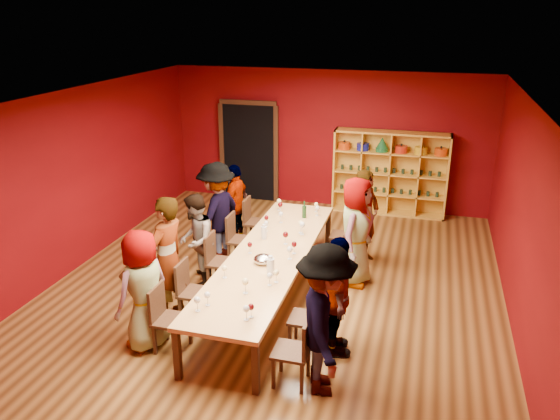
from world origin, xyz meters
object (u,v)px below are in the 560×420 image
object	(u,v)px
tasting_table	(269,257)
person_right_0	(325,321)
person_left_1	(167,259)
person_left_4	(236,204)
spittoon_bowl	(263,259)
person_right_1	(337,297)
chair_person_left_2	(217,258)
chair_person_left_3	(237,236)
chair_person_right_1	(312,315)
chair_person_left_1	(190,288)
person_left_3	(217,213)
person_left_2	(196,241)
wine_bottle	(304,211)
chair_person_right_3	(339,252)
person_right_3	(356,232)
chair_person_left_0	(165,315)
shelving_unit	(390,169)
person_right_4	(366,217)
chair_person_right_0	(298,348)
chair_person_right_4	(347,233)
chair_person_left_4	(253,219)
person_left_0	(143,290)

from	to	relation	value
tasting_table	person_right_0	size ratio (longest dim) A/B	2.47
person_left_1	person_left_4	xyz separation A→B (m)	(-0.01, 2.80, -0.15)
person_right_0	spittoon_bowl	size ratio (longest dim) A/B	6.78
person_right_1	chair_person_left_2	bearing A→B (deg)	42.18
chair_person_left_3	chair_person_right_1	world-z (taller)	same
chair_person_left_1	chair_person_right_1	size ratio (longest dim) A/B	1.00
person_left_3	person_left_2	bearing A→B (deg)	12.76
wine_bottle	chair_person_right_3	bearing A→B (deg)	-44.16
person_left_4	person_right_3	xyz separation A→B (m)	(2.40, -1.05, 0.13)
chair_person_left_2	person_left_4	distance (m)	1.83
chair_person_left_0	wine_bottle	bearing A→B (deg)	71.76
chair_person_left_1	wine_bottle	bearing A→B (deg)	66.78
shelving_unit	chair_person_left_2	size ratio (longest dim) A/B	2.70
chair_person_left_1	spittoon_bowl	distance (m)	1.11
person_left_1	person_right_1	distance (m)	2.46
chair_person_left_1	person_right_4	xyz separation A→B (m)	(2.13, 2.61, 0.34)
chair_person_right_0	tasting_table	bearing A→B (deg)	116.04
chair_person_left_3	chair_person_right_4	world-z (taller)	same
tasting_table	person_left_1	size ratio (longest dim) A/B	2.46
person_left_2	wine_bottle	bearing A→B (deg)	121.52
chair_person_left_0	person_right_1	world-z (taller)	person_right_1
person_right_3	spittoon_bowl	size ratio (longest dim) A/B	6.61
person_right_1	chair_person_left_4	bearing A→B (deg)	17.79
chair_person_right_0	chair_person_left_3	bearing A→B (deg)	121.87
person_left_1	person_left_4	distance (m)	2.81
chair_person_left_0	spittoon_bowl	xyz separation A→B (m)	(0.91, 1.29, 0.32)
person_left_4	chair_person_right_1	xyz separation A→B (m)	(2.14, -3.05, -0.27)
chair_person_left_4	person_right_4	bearing A→B (deg)	-5.24
chair_person_left_0	person_right_1	bearing A→B (deg)	13.38
chair_person_left_2	chair_person_right_0	xyz separation A→B (m)	(1.82, -2.01, 0.00)
person_left_2	person_right_0	bearing A→B (deg)	36.45
chair_person_left_1	person_right_0	distance (m)	2.38
tasting_table	chair_person_right_1	size ratio (longest dim) A/B	5.06
chair_person_left_0	chair_person_right_4	distance (m)	3.82
person_left_1	chair_person_right_3	world-z (taller)	person_left_1
person_left_0	person_left_1	bearing A→B (deg)	-156.29
person_left_1	person_right_3	world-z (taller)	person_left_1
person_right_1	person_left_2	bearing A→B (deg)	45.84
chair_person_right_0	person_right_4	size ratio (longest dim) A/B	0.54
tasting_table	wine_bottle	xyz separation A→B (m)	(0.16, 1.61, 0.17)
person_right_4	chair_person_right_0	bearing A→B (deg)	-162.32
chair_person_left_4	person_left_0	bearing A→B (deg)	-94.62
person_right_4	spittoon_bowl	distance (m)	2.40
chair_person_left_1	chair_person_right_1	world-z (taller)	same
person_left_2	person_right_3	bearing A→B (deg)	92.40
spittoon_bowl	wine_bottle	distance (m)	1.95
tasting_table	shelving_unit	bearing A→B (deg)	72.08
tasting_table	person_left_1	distance (m)	1.52
shelving_unit	wine_bottle	distance (m)	2.98
tasting_table	chair_person_left_0	world-z (taller)	chair_person_left_0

